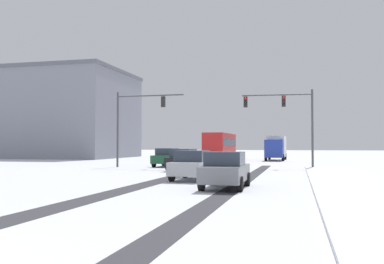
{
  "coord_description": "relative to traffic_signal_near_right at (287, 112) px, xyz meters",
  "views": [
    {
      "loc": [
        6.97,
        -4.46,
        1.93
      ],
      "look_at": [
        0.0,
        23.69,
        2.8
      ],
      "focal_mm": 39.9,
      "sensor_mm": 36.0,
      "label": 1
    }
  ],
  "objects": [
    {
      "name": "bus_oncoming",
      "position": [
        -8.91,
        18.29,
        -2.64
      ],
      "size": [
        2.68,
        11.0,
        3.38
      ],
      "color": "#B21E1E",
      "rests_on": "ground"
    },
    {
      "name": "wheel_track_left_lane",
      "position": [
        -1.98,
        -14.82,
        -4.63
      ],
      "size": [
        0.84,
        37.23,
        0.01
      ],
      "primitive_type": "cube",
      "color": "#38383D",
      "rests_on": "ground"
    },
    {
      "name": "box_truck_delivery",
      "position": [
        -1.82,
        17.84,
        -3.0
      ],
      "size": [
        2.46,
        7.46,
        3.02
      ],
      "color": "#233899",
      "rests_on": "ground"
    },
    {
      "name": "car_silver_third",
      "position": [
        -4.79,
        -13.49,
        -3.82
      ],
      "size": [
        1.91,
        4.14,
        1.62
      ],
      "color": "#B7BABF",
      "rests_on": "ground"
    },
    {
      "name": "car_grey_fourth",
      "position": [
        -2.31,
        -17.49,
        -3.82
      ],
      "size": [
        1.85,
        4.11,
        1.62
      ],
      "color": "slate",
      "rests_on": "ground"
    },
    {
      "name": "sidewalk_kerb_right",
      "position": [
        3.4,
        -16.51,
        -4.57
      ],
      "size": [
        4.0,
        37.23,
        0.12
      ],
      "primitive_type": "cube",
      "color": "white",
      "rests_on": "ground"
    },
    {
      "name": "traffic_signal_near_right",
      "position": [
        0.0,
        0.0,
        0.0
      ],
      "size": [
        5.83,
        0.59,
        6.5
      ],
      "color": "#47474C",
      "rests_on": "ground"
    },
    {
      "name": "traffic_signal_near_left",
      "position": [
        -12.69,
        -1.95,
        -0.2
      ],
      "size": [
        6.08,
        0.39,
        6.5
      ],
      "color": "#47474C",
      "rests_on": "ground"
    },
    {
      "name": "car_black_second",
      "position": [
        -7.5,
        -5.25,
        -3.82
      ],
      "size": [
        2.0,
        4.18,
        1.62
      ],
      "color": "black",
      "rests_on": "ground"
    },
    {
      "name": "car_dark_green_lead",
      "position": [
        -10.37,
        -0.16,
        -3.82
      ],
      "size": [
        1.92,
        4.15,
        1.62
      ],
      "color": "#194C2D",
      "rests_on": "ground"
    },
    {
      "name": "wheel_track_right_lane",
      "position": [
        -6.38,
        -14.82,
        -4.63
      ],
      "size": [
        1.17,
        37.23,
        0.01
      ],
      "primitive_type": "cube",
      "color": "#38383D",
      "rests_on": "ground"
    },
    {
      "name": "office_building_far_left_block",
      "position": [
        -35.08,
        21.83,
        1.84
      ],
      "size": [
        21.99,
        16.89,
        12.94
      ],
      "color": "gray",
      "rests_on": "ground"
    }
  ]
}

